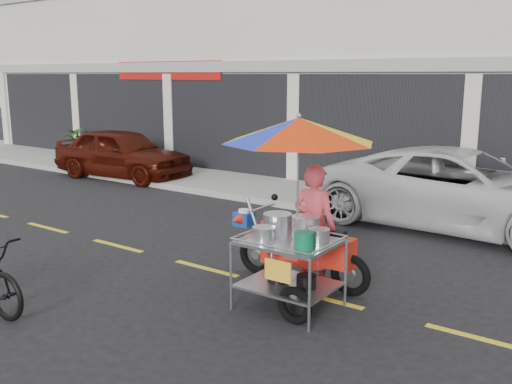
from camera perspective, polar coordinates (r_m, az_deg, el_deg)
The scene contains 8 objects.
ground at distance 7.69m, azimuth 6.60°, elevation -10.51°, with size 90.00×90.00×0.00m, color black.
sidewalk at distance 12.55m, azimuth 18.96°, elevation -1.92°, with size 45.00×3.00×0.15m, color gray.
centerline at distance 7.69m, azimuth 6.60°, elevation -10.49°, with size 42.00×0.10×0.01m, color gold.
maroon_sedan at distance 16.53m, azimuth -13.23°, elevation 3.79°, with size 1.67×4.16×1.42m, color #370B05.
white_pickup at distance 11.43m, azimuth 19.91°, elevation 0.23°, with size 2.53×5.48×1.52m, color silver.
plant_tall at distance 20.15m, azimuth -17.45°, elevation 4.71°, with size 0.86×0.74×0.95m, color #224714.
plant_short at distance 20.50m, azimuth -17.44°, elevation 4.83°, with size 0.54×0.54×0.96m, color #224714.
food_vendor_rig at distance 7.21m, azimuth 4.61°, elevation 0.81°, with size 2.43×1.93×2.45m.
Camera 1 is at (3.42, -6.25, 2.90)m, focal length 40.00 mm.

